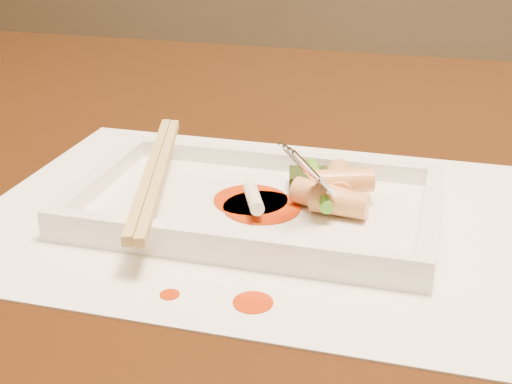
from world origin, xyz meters
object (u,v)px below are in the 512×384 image
(placemat, at_px, (256,215))
(fork, at_px, (361,108))
(table, at_px, (383,282))
(chopstick_a, at_px, (151,171))
(plate_base, at_px, (256,209))

(placemat, height_order, fork, fork)
(table, xyz_separation_m, fork, (-0.02, -0.08, 0.18))
(chopstick_a, bearing_deg, plate_base, 0.00)
(placemat, bearing_deg, plate_base, 0.00)
(table, bearing_deg, plate_base, -131.13)
(table, relative_size, placemat, 3.50)
(placemat, distance_m, fork, 0.11)
(table, distance_m, fork, 0.20)
(table, height_order, chopstick_a, chopstick_a)
(plate_base, xyz_separation_m, chopstick_a, (-0.08, 0.00, 0.02))
(placemat, xyz_separation_m, chopstick_a, (-0.08, 0.00, 0.03))
(placemat, distance_m, chopstick_a, 0.09)
(placemat, relative_size, chopstick_a, 1.77)
(table, height_order, plate_base, plate_base)
(table, height_order, fork, fork)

